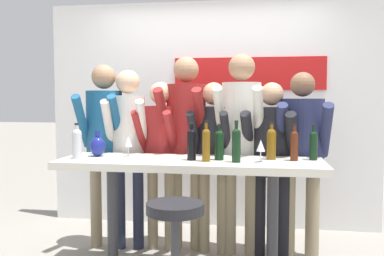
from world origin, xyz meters
The scene contains 22 objects.
back_wall centered at (0.01, 1.45, 1.27)m, with size 3.73×0.12×2.53m.
tasting_table centered at (0.00, 0.00, 0.81)m, with size 2.13×0.64×0.96m.
bar_stool centered at (0.01, -0.65, 0.51)m, with size 0.41×0.41×0.76m.
person_far_left centered at (-0.92, 0.52, 1.11)m, with size 0.43×0.56×1.77m.
person_left centered at (-0.68, 0.52, 1.08)m, with size 0.43×0.56×1.72m.
person_center_left centered at (-0.37, 0.55, 1.00)m, with size 0.40×0.51×1.60m.
person_center centered at (-0.14, 0.61, 1.15)m, with size 0.47×0.59×1.84m.
person_center_right centered at (0.13, 0.53, 1.00)m, with size 0.40×0.51×1.60m.
person_right centered at (0.39, 0.53, 1.16)m, with size 0.45×0.58×1.85m.
person_far_right centered at (0.66, 0.52, 0.98)m, with size 0.52×0.59×1.59m.
person_rightmost centered at (0.93, 0.54, 1.04)m, with size 0.47×0.55×1.68m.
wine_bottle_0 centered at (0.65, 0.12, 1.10)m, with size 0.08×0.08×0.30m.
wine_bottle_1 centered at (0.83, 0.07, 1.09)m, with size 0.06×0.06×0.30m.
wine_bottle_2 centered at (0.38, -0.08, 1.10)m, with size 0.07×0.07×0.33m.
wine_bottle_3 centered at (0.14, -0.07, 1.10)m, with size 0.06×0.06×0.32m.
wine_bottle_4 centered at (0.98, 0.13, 1.09)m, with size 0.06×0.06×0.29m.
wine_bottle_5 centered at (-0.93, -0.08, 1.09)m, with size 0.08×0.08×0.29m.
wine_bottle_6 centered at (0.02, -0.03, 1.10)m, with size 0.07×0.07×0.31m.
wine_bottle_7 centered at (0.23, 0.02, 1.09)m, with size 0.07×0.07×0.29m.
wine_glass_0 centered at (0.56, -0.06, 1.08)m, with size 0.07×0.07×0.18m.
wine_glass_1 centered at (-0.55, 0.10, 1.08)m, with size 0.07×0.07×0.18m.
decorative_vase centered at (-0.81, 0.07, 1.05)m, with size 0.13×0.13×0.22m.
Camera 1 is at (0.56, -3.38, 1.46)m, focal length 40.00 mm.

